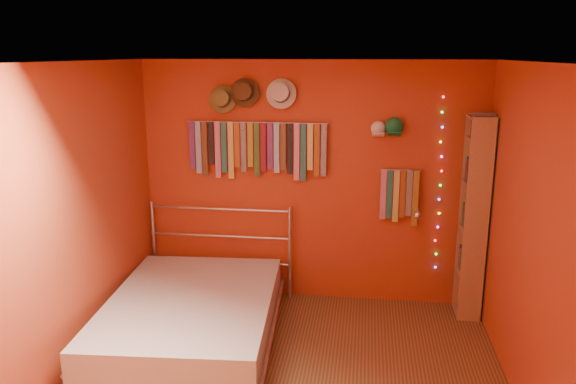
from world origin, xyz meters
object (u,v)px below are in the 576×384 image
at_px(bookshelf, 478,217).
at_px(bed, 192,318).
at_px(reading_lamp, 417,214).
at_px(tie_rack, 257,147).

xyz_separation_m(bookshelf, bed, (-2.61, -0.94, -0.78)).
height_order(reading_lamp, bed, reading_lamp).
bearing_deg(bed, tie_rack, 65.88).
xyz_separation_m(tie_rack, reading_lamp, (1.62, -0.18, -0.59)).
distance_m(bookshelf, bed, 2.88).
xyz_separation_m(tie_rack, bed, (-0.40, -1.10, -1.39)).
height_order(tie_rack, bed, tie_rack).
bearing_deg(reading_lamp, bookshelf, 2.65).
bearing_deg(tie_rack, reading_lamp, -6.38).
distance_m(tie_rack, bookshelf, 2.29).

